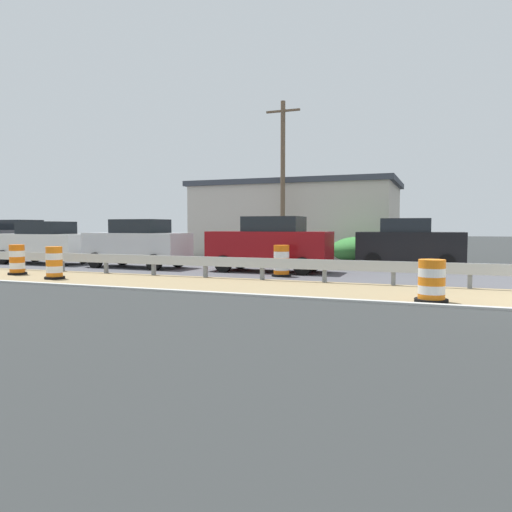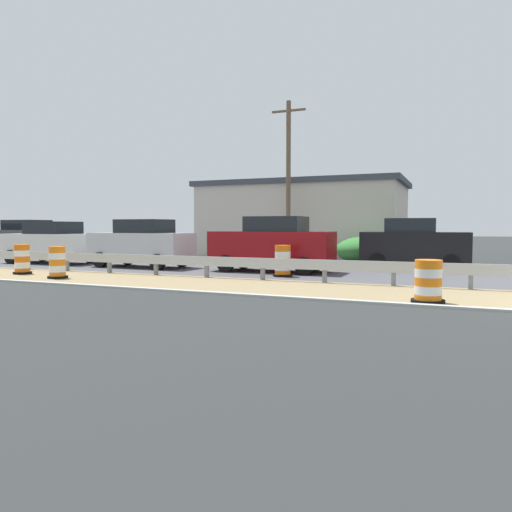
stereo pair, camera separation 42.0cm
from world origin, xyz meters
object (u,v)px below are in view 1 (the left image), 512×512
object	(u,v)px
car_lead_near_lane	(44,243)
utility_pole_near	(283,178)
traffic_barrel_far	(17,261)
traffic_barrel_mid	(54,264)
traffic_barrel_nearest	(432,283)
car_trailing_far_lane	(270,244)
car_distant_a	(409,243)
car_distant_c	(20,238)
car_distant_b	(138,244)
traffic_barrel_close	(281,262)

from	to	relation	value
car_lead_near_lane	utility_pole_near	world-z (taller)	utility_pole_near
traffic_barrel_far	traffic_barrel_mid	bearing A→B (deg)	-105.27
traffic_barrel_nearest	car_lead_near_lane	size ratio (longest dim) A/B	0.22
car_trailing_far_lane	car_distant_a	world-z (taller)	car_trailing_far_lane
car_distant_c	utility_pole_near	world-z (taller)	utility_pole_near
traffic_barrel_mid	car_distant_b	xyz separation A→B (m)	(4.70, 0.02, 0.53)
car_distant_c	utility_pole_near	distance (m)	15.19
car_lead_near_lane	car_trailing_far_lane	bearing A→B (deg)	-179.71
car_distant_a	car_distant_c	world-z (taller)	car_distant_c
traffic_barrel_nearest	car_distant_a	bearing A→B (deg)	6.33
traffic_barrel_nearest	traffic_barrel_mid	world-z (taller)	traffic_barrel_mid
traffic_barrel_nearest	car_trailing_far_lane	size ratio (longest dim) A/B	0.21
traffic_barrel_far	car_distant_a	bearing A→B (deg)	-58.29
car_trailing_far_lane	car_distant_b	size ratio (longest dim) A/B	1.04
traffic_barrel_far	car_trailing_far_lane	bearing A→B (deg)	-61.98
car_trailing_far_lane	car_lead_near_lane	bearing A→B (deg)	-0.40
car_lead_near_lane	car_distant_b	size ratio (longest dim) A/B	1.00
traffic_barrel_mid	car_distant_b	bearing A→B (deg)	0.28
traffic_barrel_nearest	utility_pole_near	size ratio (longest dim) A/B	0.12
traffic_barrel_close	car_trailing_far_lane	xyz separation A→B (m)	(1.49, 0.94, 0.56)
car_distant_c	car_distant_a	bearing A→B (deg)	3.16
traffic_barrel_far	car_distant_c	world-z (taller)	car_distant_c
traffic_barrel_far	car_trailing_far_lane	distance (m)	9.16
car_distant_c	car_lead_near_lane	bearing A→B (deg)	-31.33
traffic_barrel_far	car_distant_c	distance (m)	11.10
traffic_barrel_nearest	car_trailing_far_lane	world-z (taller)	car_trailing_far_lane
car_trailing_far_lane	car_distant_c	bearing A→B (deg)	-12.42
traffic_barrel_mid	utility_pole_near	size ratio (longest dim) A/B	0.13
traffic_barrel_mid	car_distant_c	distance (m)	13.25
car_distant_a	utility_pole_near	distance (m)	7.86
car_distant_a	car_distant_b	size ratio (longest dim) A/B	0.96
traffic_barrel_far	utility_pole_near	size ratio (longest dim) A/B	0.13
traffic_barrel_close	car_distant_a	bearing A→B (deg)	-37.01
traffic_barrel_nearest	car_distant_b	size ratio (longest dim) A/B	0.22
car_distant_c	utility_pole_near	xyz separation A→B (m)	(3.39, -14.46, 3.19)
traffic_barrel_far	car_distant_c	xyz separation A→B (m)	(7.63, 8.05, 0.56)
car_lead_near_lane	car_distant_c	distance (m)	6.15
traffic_barrel_nearest	car_trailing_far_lane	distance (m)	8.18
car_distant_b	utility_pole_near	distance (m)	8.71
car_lead_near_lane	traffic_barrel_mid	bearing A→B (deg)	137.02
car_lead_near_lane	car_distant_a	xyz separation A→B (m)	(3.75, -15.84, 0.05)
traffic_barrel_close	car_distant_c	size ratio (longest dim) A/B	0.22
traffic_barrel_far	car_lead_near_lane	bearing A→B (deg)	34.67
car_lead_near_lane	car_distant_a	size ratio (longest dim) A/B	1.05
traffic_barrel_close	car_distant_b	size ratio (longest dim) A/B	0.24
traffic_barrel_mid	car_distant_c	size ratio (longest dim) A/B	0.22
car_trailing_far_lane	utility_pole_near	xyz separation A→B (m)	(6.72, 1.67, 3.19)
utility_pole_near	traffic_barrel_close	bearing A→B (deg)	-162.41
traffic_barrel_mid	car_distant_c	xyz separation A→B (m)	(8.25, 10.35, 0.57)
traffic_barrel_mid	car_distant_a	size ratio (longest dim) A/B	0.25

